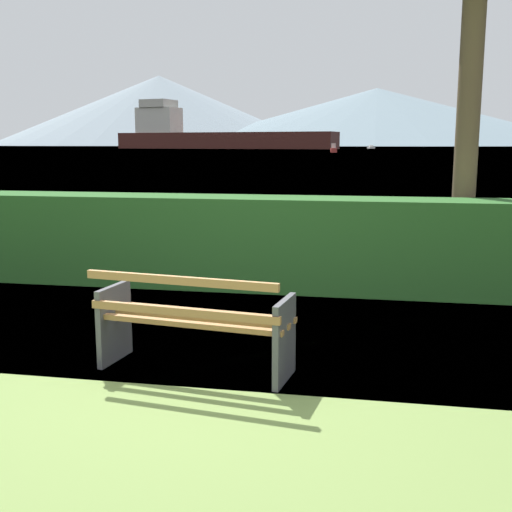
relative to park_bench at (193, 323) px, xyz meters
The scene contains 8 objects.
ground_plane 0.43m from the park_bench, 82.12° to the left, with size 1400.00×1400.00×0.00m, color olive.
water_surface 309.66m from the park_bench, 90.00° to the left, with size 620.00×620.00×0.00m, color #6B8EA3.
park_bench is the anchor object (origin of this frame).
hedge_row 3.23m from the park_bench, 89.86° to the left, with size 9.83×0.83×1.20m, color #285B23.
cargo_ship_large 231.77m from the park_bench, 105.02° to the left, with size 84.76×29.41×18.06m.
sailboat_mid 236.04m from the park_bench, 90.17° to the left, with size 2.96×5.41×1.21m.
tender_far 131.11m from the park_bench, 93.30° to the left, with size 1.66×4.30×1.93m.
distant_hills 580.65m from the park_bench, 84.01° to the left, with size 834.78×428.39×79.60m.
Camera 1 is at (1.44, -4.92, 1.89)m, focal length 44.34 mm.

